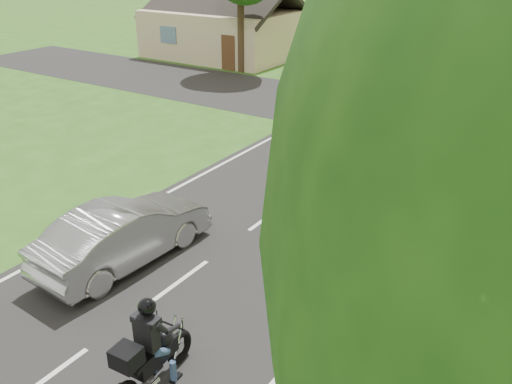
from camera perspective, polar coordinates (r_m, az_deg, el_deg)
ground at (r=13.69m, az=-7.83°, el=-9.18°), size 140.00×140.00×0.00m
road at (r=21.33m, az=9.84°, el=3.65°), size 8.00×100.00×0.01m
cross_road at (r=26.67m, az=15.17°, el=7.49°), size 60.00×7.00×0.01m
motorcycle_rider at (r=10.42m, az=-11.28°, el=-16.66°), size 0.67×2.36×2.03m
dark_suv at (r=17.59m, az=10.10°, el=1.44°), size 2.77×5.30×1.43m
silver_sedan at (r=14.32m, az=-13.70°, el=-4.23°), size 1.98×4.97×1.61m
silver_suv at (r=23.42m, az=9.22°, el=7.82°), size 2.42×5.07×1.67m
traffic_signal at (r=23.05m, az=22.70°, el=14.42°), size 6.38×0.44×6.00m
signal_pole_far at (r=29.71m, az=7.37°, el=15.82°), size 0.20×0.20×6.00m
utility_pole_near at (r=7.02m, az=18.72°, el=2.30°), size 1.60×0.28×10.00m
sign_white at (r=13.20m, az=16.42°, el=-3.34°), size 0.55×0.07×2.12m
sign_green at (r=20.46m, az=23.97°, el=5.64°), size 0.55×0.07×2.12m
house at (r=40.54m, az=-3.08°, el=16.64°), size 10.20×8.00×4.84m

